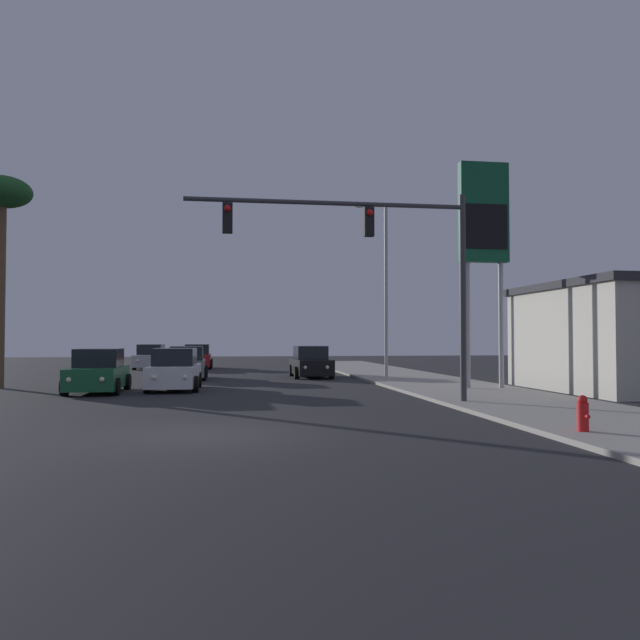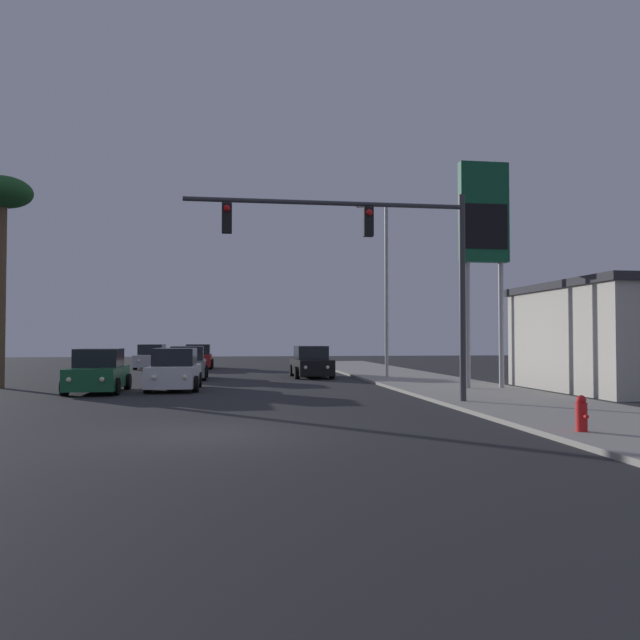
{
  "view_description": "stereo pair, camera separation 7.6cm",
  "coord_description": "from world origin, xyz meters",
  "px_view_note": "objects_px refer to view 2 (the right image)",
  "views": [
    {
      "loc": [
        0.42,
        -13.74,
        2.07
      ],
      "look_at": [
        4.09,
        11.24,
        2.83
      ],
      "focal_mm": 35.0,
      "sensor_mm": 36.0,
      "label": 1
    },
    {
      "loc": [
        0.5,
        -13.75,
        2.07
      ],
      "look_at": [
        4.09,
        11.24,
        2.83
      ],
      "focal_mm": 35.0,
      "sensor_mm": 36.0,
      "label": 2
    }
  ],
  "objects_px": {
    "car_grey": "(187,364)",
    "palm_tree_near": "(3,204)",
    "car_green": "(98,373)",
    "fire_hydrant": "(581,414)",
    "car_silver": "(152,358)",
    "street_lamp": "(384,280)",
    "car_black": "(311,363)",
    "car_white": "(175,371)",
    "car_red": "(198,358)",
    "traffic_light_mast": "(382,250)",
    "gas_station_sign": "(484,225)"
  },
  "relations": [
    {
      "from": "car_grey",
      "to": "palm_tree_near",
      "type": "height_order",
      "value": "palm_tree_near"
    },
    {
      "from": "car_green",
      "to": "traffic_light_mast",
      "type": "height_order",
      "value": "traffic_light_mast"
    },
    {
      "from": "car_silver",
      "to": "car_red",
      "type": "distance_m",
      "value": 3.14
    },
    {
      "from": "car_silver",
      "to": "street_lamp",
      "type": "relative_size",
      "value": 0.48
    },
    {
      "from": "car_grey",
      "to": "gas_station_sign",
      "type": "xyz_separation_m",
      "value": [
        12.19,
        -9.06,
        5.86
      ]
    },
    {
      "from": "car_green",
      "to": "palm_tree_near",
      "type": "distance_m",
      "value": 8.74
    },
    {
      "from": "car_black",
      "to": "palm_tree_near",
      "type": "height_order",
      "value": "palm_tree_near"
    },
    {
      "from": "car_silver",
      "to": "car_red",
      "type": "height_order",
      "value": "same"
    },
    {
      "from": "car_grey",
      "to": "traffic_light_mast",
      "type": "xyz_separation_m",
      "value": [
        6.83,
        -13.91,
        4.04
      ]
    },
    {
      "from": "car_black",
      "to": "street_lamp",
      "type": "relative_size",
      "value": 0.48
    },
    {
      "from": "car_green",
      "to": "traffic_light_mast",
      "type": "bearing_deg",
      "value": 145.65
    },
    {
      "from": "car_green",
      "to": "car_grey",
      "type": "distance_m",
      "value": 8.09
    },
    {
      "from": "palm_tree_near",
      "to": "car_black",
      "type": "bearing_deg",
      "value": 21.11
    },
    {
      "from": "car_white",
      "to": "car_red",
      "type": "height_order",
      "value": "same"
    },
    {
      "from": "car_white",
      "to": "car_red",
      "type": "bearing_deg",
      "value": -88.06
    },
    {
      "from": "car_grey",
      "to": "palm_tree_near",
      "type": "xyz_separation_m",
      "value": [
        -7.35,
        -4.87,
        6.99
      ]
    },
    {
      "from": "car_grey",
      "to": "car_white",
      "type": "bearing_deg",
      "value": 88.03
    },
    {
      "from": "car_black",
      "to": "traffic_light_mast",
      "type": "xyz_separation_m",
      "value": [
        0.36,
        -14.37,
        4.04
      ]
    },
    {
      "from": "car_silver",
      "to": "car_grey",
      "type": "bearing_deg",
      "value": 107.7
    },
    {
      "from": "car_black",
      "to": "street_lamp",
      "type": "distance_m",
      "value": 5.89
    },
    {
      "from": "traffic_light_mast",
      "to": "street_lamp",
      "type": "bearing_deg",
      "value": 75.71
    },
    {
      "from": "gas_station_sign",
      "to": "fire_hydrant",
      "type": "distance_m",
      "value": 13.16
    },
    {
      "from": "gas_station_sign",
      "to": "car_silver",
      "type": "bearing_deg",
      "value": 126.91
    },
    {
      "from": "car_white",
      "to": "car_black",
      "type": "distance_m",
      "value": 9.74
    },
    {
      "from": "car_black",
      "to": "traffic_light_mast",
      "type": "relative_size",
      "value": 0.5
    },
    {
      "from": "car_white",
      "to": "car_silver",
      "type": "height_order",
      "value": "same"
    },
    {
      "from": "car_red",
      "to": "fire_hydrant",
      "type": "height_order",
      "value": "car_red"
    },
    {
      "from": "car_green",
      "to": "fire_hydrant",
      "type": "distance_m",
      "value": 17.81
    },
    {
      "from": "car_silver",
      "to": "car_green",
      "type": "xyz_separation_m",
      "value": [
        0.31,
        -18.95,
        0.0
      ]
    },
    {
      "from": "car_red",
      "to": "gas_station_sign",
      "type": "height_order",
      "value": "gas_station_sign"
    },
    {
      "from": "car_grey",
      "to": "palm_tree_near",
      "type": "relative_size",
      "value": 0.49
    },
    {
      "from": "car_silver",
      "to": "traffic_light_mast",
      "type": "bearing_deg",
      "value": 113.74
    },
    {
      "from": "palm_tree_near",
      "to": "fire_hydrant",
      "type": "bearing_deg",
      "value": -42.64
    },
    {
      "from": "car_white",
      "to": "traffic_light_mast",
      "type": "bearing_deg",
      "value": 135.94
    },
    {
      "from": "car_grey",
      "to": "gas_station_sign",
      "type": "distance_m",
      "value": 16.28
    },
    {
      "from": "car_red",
      "to": "car_black",
      "type": "relative_size",
      "value": 1.0
    },
    {
      "from": "car_red",
      "to": "car_grey",
      "type": "bearing_deg",
      "value": 89.73
    },
    {
      "from": "car_grey",
      "to": "street_lamp",
      "type": "xyz_separation_m",
      "value": [
        10.05,
        -1.25,
        4.36
      ]
    },
    {
      "from": "car_silver",
      "to": "car_green",
      "type": "bearing_deg",
      "value": 93.11
    },
    {
      "from": "gas_station_sign",
      "to": "traffic_light_mast",
      "type": "bearing_deg",
      "value": -137.9
    },
    {
      "from": "car_silver",
      "to": "gas_station_sign",
      "type": "relative_size",
      "value": 0.48
    },
    {
      "from": "fire_hydrant",
      "to": "palm_tree_near",
      "type": "distance_m",
      "value": 24.04
    },
    {
      "from": "car_grey",
      "to": "traffic_light_mast",
      "type": "distance_m",
      "value": 16.01
    },
    {
      "from": "traffic_light_mast",
      "to": "palm_tree_near",
      "type": "relative_size",
      "value": 0.98
    },
    {
      "from": "car_green",
      "to": "car_red",
      "type": "height_order",
      "value": "same"
    },
    {
      "from": "traffic_light_mast",
      "to": "palm_tree_near",
      "type": "height_order",
      "value": "palm_tree_near"
    },
    {
      "from": "street_lamp",
      "to": "gas_station_sign",
      "type": "height_order",
      "value": "same"
    },
    {
      "from": "car_red",
      "to": "fire_hydrant",
      "type": "distance_m",
      "value": 33.26
    },
    {
      "from": "car_white",
      "to": "traffic_light_mast",
      "type": "distance_m",
      "value": 10.69
    },
    {
      "from": "car_red",
      "to": "traffic_light_mast",
      "type": "bearing_deg",
      "value": 104.72
    }
  ]
}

